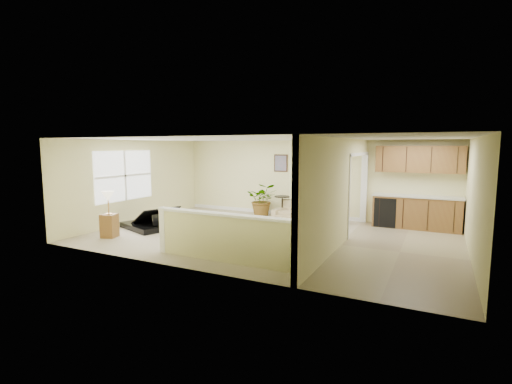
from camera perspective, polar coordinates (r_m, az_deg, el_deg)
The scene contains 20 objects.
floor at distance 9.62m, azimuth 2.11°, elevation -6.87°, with size 9.00×9.00×0.00m, color #BEAD93.
back_wall at distance 12.18m, azimuth 7.99°, elevation 1.98°, with size 9.00×0.04×2.50m, color #F0EAA3.
front_wall at distance 6.80m, azimuth -8.37°, elevation -2.02°, with size 9.00×0.04×2.50m, color #F0EAA3.
left_wall at distance 11.97m, azimuth -17.88°, elevation 1.62°, with size 0.04×6.00×2.50m, color #F0EAA3.
right_wall at distance 8.59m, azimuth 30.63°, elevation -1.05°, with size 0.04×6.00×2.50m, color #F0EAA3.
ceiling at distance 9.34m, azimuth 2.18°, elevation 8.20°, with size 9.00×6.00×0.04m, color silver.
kitchen_vinyl at distance 8.84m, azimuth 21.26°, elevation -8.58°, with size 2.70×6.00×0.01m, color tan.
interior_partition at distance 9.06m, azimuth 13.24°, elevation -0.07°, with size 0.18×5.99×2.50m.
pony_half_wall at distance 7.48m, azimuth -4.71°, elevation -6.85°, with size 3.42×0.22×1.00m.
left_window at distance 11.59m, azimuth -19.60°, elevation 2.38°, with size 0.05×2.15×1.45m, color white.
wall_art_left at distance 12.45m, azimuth 3.83°, elevation 4.45°, with size 0.48×0.04×0.58m.
wall_mirror at distance 12.02m, azimuth 9.35°, elevation 4.52°, with size 0.55×0.04×0.55m.
kitchen_cabinets at distance 11.35m, azimuth 22.97°, elevation -0.81°, with size 2.36×0.65×2.33m.
piano at distance 11.04m, azimuth -15.45°, elevation -2.24°, with size 2.03×2.01×1.38m.
piano_bench at distance 10.04m, azimuth -8.87°, elevation -4.79°, with size 0.41×0.80×0.53m, color black.
loveseat at distance 11.59m, azimuth 6.36°, elevation -2.98°, with size 1.49×0.98×0.79m.
accent_table at distance 12.00m, azimuth 4.04°, elevation -1.85°, with size 0.49×0.49×0.72m.
palm_plant at distance 12.35m, azimuth 1.02°, elevation -1.20°, with size 1.23×1.15×1.10m.
small_plant at distance 11.29m, azimuth 13.24°, elevation -3.77°, with size 0.33×0.33×0.54m.
lamp_stand at distance 10.17m, azimuth -21.67°, elevation -3.72°, with size 0.43×0.43×1.18m.
Camera 1 is at (3.86, -8.50, 2.32)m, focal length 26.00 mm.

